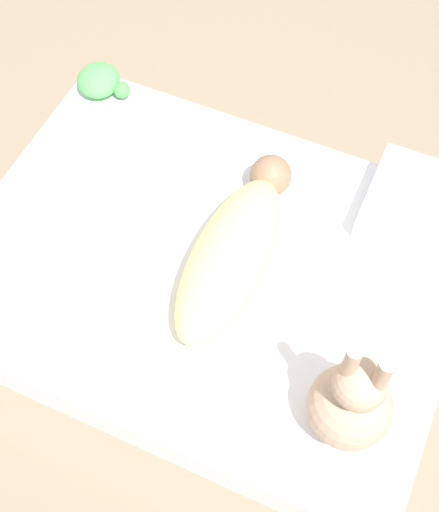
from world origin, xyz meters
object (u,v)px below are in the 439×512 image
at_px(swaddled_baby, 234,249).
at_px(turtle_plush, 101,81).
at_px(bunny_plush, 351,402).
at_px(pillow, 435,212).

xyz_separation_m(swaddled_baby, turtle_plush, (-0.61, 0.40, -0.03)).
bearing_deg(bunny_plush, turtle_plush, 145.80).
relative_size(swaddled_baby, pillow, 1.66).
distance_m(swaddled_baby, pillow, 0.55).
bearing_deg(turtle_plush, bunny_plush, -34.20).
bearing_deg(swaddled_baby, bunny_plush, -126.53).
bearing_deg(bunny_plush, swaddled_baby, 144.47).
height_order(swaddled_baby, turtle_plush, swaddled_baby).
xyz_separation_m(swaddled_baby, pillow, (0.43, 0.34, -0.03)).
height_order(pillow, bunny_plush, bunny_plush).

